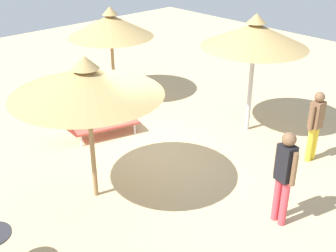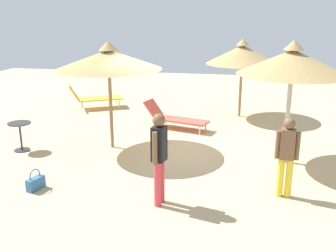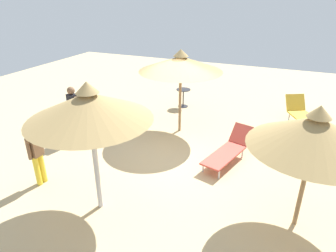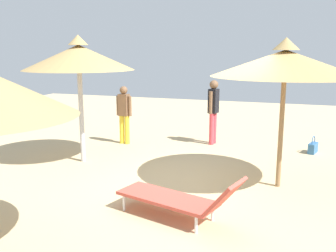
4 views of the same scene
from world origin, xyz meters
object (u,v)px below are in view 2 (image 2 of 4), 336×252
object	(u,v)px
lounge_chair_edge	(93,97)
person_standing_center	(287,153)
lounge_chair_far_left	(174,117)
handbag	(36,183)
parasol_umbrella_far_right	(292,62)
parasol_umbrella_back	(109,59)
parasol_umbrella_front	(242,55)
side_table_round	(20,132)
person_standing_near_left	(159,154)

from	to	relation	value
lounge_chair_edge	person_standing_center	size ratio (longest dim) A/B	1.27
lounge_chair_far_left	handbag	bearing A→B (deg)	-23.22
parasol_umbrella_far_right	lounge_chair_edge	xyz separation A→B (m)	(-4.03, -6.33, -1.93)
person_standing_center	parasol_umbrella_back	bearing A→B (deg)	-116.25
parasol_umbrella_far_right	parasol_umbrella_front	world-z (taller)	parasol_umbrella_far_right
lounge_chair_edge	person_standing_center	xyz separation A→B (m)	(5.87, 6.17, 0.46)
side_table_round	parasol_umbrella_back	bearing A→B (deg)	107.35
lounge_chair_far_left	parasol_umbrella_far_right	bearing A→B (deg)	54.44
parasol_umbrella_far_right	lounge_chair_far_left	world-z (taller)	parasol_umbrella_far_right
parasol_umbrella_front	lounge_chair_far_left	world-z (taller)	parasol_umbrella_front
parasol_umbrella_far_right	handbag	distance (m)	6.01
lounge_chair_edge	handbag	xyz separation A→B (m)	(6.51, 1.33, -0.28)
person_standing_center	handbag	distance (m)	4.94
lounge_chair_edge	parasol_umbrella_far_right	bearing A→B (deg)	57.51
parasol_umbrella_back	parasol_umbrella_front	size ratio (longest dim) A/B	1.06
side_table_round	person_standing_center	bearing A→B (deg)	77.88
parasol_umbrella_back	handbag	xyz separation A→B (m)	(2.69, -0.69, -2.14)
person_standing_near_left	side_table_round	distance (m)	4.60
parasol_umbrella_far_right	lounge_chair_edge	bearing A→B (deg)	-122.49
parasol_umbrella_back	person_standing_near_left	distance (m)	3.60
parasol_umbrella_far_right	lounge_chair_far_left	size ratio (longest dim) A/B	1.38
parasol_umbrella_back	parasol_umbrella_front	xyz separation A→B (m)	(-3.75, 3.20, -0.22)
lounge_chair_edge	lounge_chair_far_left	world-z (taller)	lounge_chair_edge
person_standing_near_left	side_table_round	size ratio (longest dim) A/B	2.35
person_standing_center	lounge_chair_edge	bearing A→B (deg)	-133.60
lounge_chair_far_left	side_table_round	size ratio (longest dim) A/B	2.79
parasol_umbrella_front	person_standing_center	world-z (taller)	parasol_umbrella_front
person_standing_near_left	parasol_umbrella_back	bearing A→B (deg)	-146.29
parasol_umbrella_back	handbag	size ratio (longest dim) A/B	6.19
parasol_umbrella_far_right	person_standing_center	world-z (taller)	parasol_umbrella_far_right
parasol_umbrella_front	handbag	world-z (taller)	parasol_umbrella_front
parasol_umbrella_far_right	parasol_umbrella_back	distance (m)	4.32
parasol_umbrella_far_right	person_standing_near_left	xyz separation A→B (m)	(2.59, -2.45, -1.36)
parasol_umbrella_far_right	lounge_chair_edge	distance (m)	7.75
lounge_chair_far_left	person_standing_near_left	distance (m)	4.83
handbag	parasol_umbrella_back	bearing A→B (deg)	165.55
parasol_umbrella_back	lounge_chair_far_left	size ratio (longest dim) A/B	1.33
lounge_chair_edge	person_standing_near_left	xyz separation A→B (m)	(6.62, 3.89, 0.57)
lounge_chair_far_left	side_table_round	distance (m)	4.37
lounge_chair_edge	lounge_chair_far_left	distance (m)	3.81
person_standing_center	handbag	xyz separation A→B (m)	(0.64, -4.84, -0.74)
side_table_round	parasol_umbrella_far_right	bearing A→B (deg)	94.21
parasol_umbrella_front	lounge_chair_edge	xyz separation A→B (m)	(-0.07, -5.22, -1.64)
parasol_umbrella_back	side_table_round	distance (m)	2.91
lounge_chair_far_left	handbag	distance (m)	5.05
parasol_umbrella_back	lounge_chair_far_left	world-z (taller)	parasol_umbrella_back
parasol_umbrella_front	person_standing_near_left	size ratio (longest dim) A/B	1.48
handbag	side_table_round	bearing A→B (deg)	-143.19
parasol_umbrella_back	lounge_chair_edge	world-z (taller)	parasol_umbrella_back
lounge_chair_edge	person_standing_center	world-z (taller)	person_standing_center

